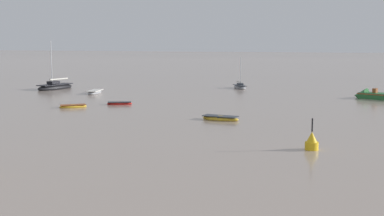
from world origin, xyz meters
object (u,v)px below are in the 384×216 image
(rowboat_moored_3, at_px, (120,103))
(channel_buoy, at_px, (312,143))
(rowboat_moored_0, at_px, (73,106))
(rowboat_moored_5, at_px, (220,118))
(sailboat_moored_1, at_px, (55,87))
(sailboat_moored_2, at_px, (240,87))
(motorboat_moored_0, at_px, (374,96))
(rowboat_moored_4, at_px, (95,92))

(rowboat_moored_3, xyz_separation_m, channel_buoy, (25.15, -16.09, 0.33))
(rowboat_moored_0, bearing_deg, rowboat_moored_5, -50.93)
(sailboat_moored_1, relative_size, sailboat_moored_2, 1.50)
(rowboat_moored_5, distance_m, sailboat_moored_2, 33.37)
(rowboat_moored_3, height_order, sailboat_moored_2, sailboat_moored_2)
(motorboat_moored_0, bearing_deg, channel_buoy, 106.29)
(sailboat_moored_2, bearing_deg, channel_buoy, -8.52)
(rowboat_moored_0, relative_size, channel_buoy, 1.25)
(sailboat_moored_1, xyz_separation_m, rowboat_moored_4, (9.68, -3.27, -0.16))
(motorboat_moored_0, height_order, sailboat_moored_1, sailboat_moored_1)
(motorboat_moored_0, distance_m, rowboat_moored_4, 37.86)
(motorboat_moored_0, relative_size, sailboat_moored_1, 0.84)
(channel_buoy, bearing_deg, rowboat_moored_5, 136.22)
(motorboat_moored_0, relative_size, rowboat_moored_4, 1.45)
(rowboat_moored_5, xyz_separation_m, channel_buoy, (10.20, -9.78, 0.31))
(rowboat_moored_4, relative_size, rowboat_moored_5, 1.25)
(rowboat_moored_0, relative_size, sailboat_moored_2, 0.55)
(sailboat_moored_1, relative_size, rowboat_moored_4, 1.74)
(sailboat_moored_2, xyz_separation_m, channel_buoy, (19.08, -41.94, 0.23))
(rowboat_moored_5, xyz_separation_m, sailboat_moored_2, (-8.88, 32.17, 0.07))
(rowboat_moored_5, bearing_deg, motorboat_moored_0, -113.32)
(sailboat_moored_2, bearing_deg, rowboat_moored_5, -17.56)
(rowboat_moored_0, relative_size, sailboat_moored_1, 0.36)
(sailboat_moored_1, distance_m, sailboat_moored_2, 28.97)
(rowboat_moored_3, height_order, rowboat_moored_4, rowboat_moored_4)
(sailboat_moored_1, xyz_separation_m, rowboat_moored_5, (34.75, -19.14, -0.19))
(rowboat_moored_5, relative_size, sailboat_moored_2, 0.69)
(rowboat_moored_3, bearing_deg, sailboat_moored_1, 116.69)
(rowboat_moored_0, bearing_deg, channel_buoy, -67.32)
(motorboat_moored_0, xyz_separation_m, sailboat_moored_1, (-46.44, -5.76, 0.05))
(rowboat_moored_3, distance_m, channel_buoy, 29.86)
(rowboat_moored_3, relative_size, rowboat_moored_5, 0.84)
(rowboat_moored_3, distance_m, sailboat_moored_2, 26.56)
(rowboat_moored_3, xyz_separation_m, rowboat_moored_5, (14.95, -6.31, 0.03))
(motorboat_moored_0, bearing_deg, rowboat_moored_3, 53.65)
(sailboat_moored_1, relative_size, channel_buoy, 3.42)
(channel_buoy, bearing_deg, rowboat_moored_4, 143.98)
(sailboat_moored_2, bearing_deg, rowboat_moored_4, -77.80)
(rowboat_moored_0, xyz_separation_m, sailboat_moored_1, (-16.53, 17.25, 0.21))
(rowboat_moored_4, bearing_deg, motorboat_moored_0, 86.05)
(rowboat_moored_0, height_order, rowboat_moored_5, rowboat_moored_5)
(rowboat_moored_3, relative_size, sailboat_moored_1, 0.38)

